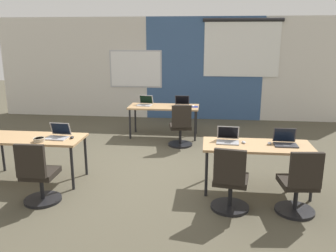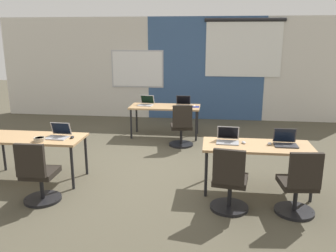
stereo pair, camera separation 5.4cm
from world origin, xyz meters
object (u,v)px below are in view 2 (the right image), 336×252
at_px(desk_near_right, 257,149).
at_px(chair_near_left_inner, 38,178).
at_px(laptop_near_right_inner, 228,139).
at_px(mouse_near_right_inner, 244,142).
at_px(desk_far_center, 165,109).
at_px(laptop_far_right, 183,104).
at_px(laptop_near_right_end, 285,142).
at_px(mouse_near_left_inner, 72,137).
at_px(snack_bowl, 39,139).
at_px(laptop_far_left, 146,103).
at_px(chair_near_right_end, 298,189).
at_px(chair_far_right, 181,129).
at_px(laptop_near_left_inner, 58,134).
at_px(desk_near_left, 34,140).
at_px(mouse_far_right, 194,106).
at_px(chair_near_right_inner, 229,185).
at_px(mouse_near_right_end, 269,144).

xyz_separation_m(desk_near_right, chair_near_left_inner, (-3.05, -0.80, -0.28)).
distance_m(laptop_near_right_inner, mouse_near_right_inner, 0.24).
bearing_deg(desk_far_center, laptop_far_right, 8.53).
distance_m(laptop_near_right_inner, laptop_near_right_end, 0.84).
height_order(desk_near_right, mouse_near_left_inner, mouse_near_left_inner).
bearing_deg(snack_bowl, laptop_far_left, 70.47).
bearing_deg(snack_bowl, chair_near_right_end, -7.80).
bearing_deg(chair_far_right, laptop_near_right_inner, 103.79).
bearing_deg(desk_far_center, laptop_near_right_end, -51.91).
bearing_deg(laptop_far_left, chair_far_right, -34.12).
bearing_deg(laptop_near_right_end, desk_near_right, -173.11).
bearing_deg(laptop_far_left, chair_near_right_end, -46.38).
distance_m(desk_near_right, laptop_near_right_inner, 0.45).
height_order(desk_far_center, snack_bowl, snack_bowl).
xyz_separation_m(laptop_far_left, laptop_far_right, (0.86, 0.01, 0.00)).
relative_size(chair_near_right_end, laptop_near_left_inner, 2.65).
xyz_separation_m(desk_far_center, laptop_near_right_end, (2.16, -2.75, 0.11)).
distance_m(chair_near_right_end, chair_far_right, 3.29).
bearing_deg(laptop_near_right_end, snack_bowl, -175.65).
bearing_deg(mouse_near_right_inner, laptop_far_left, 125.68).
height_order(desk_near_left, laptop_far_right, laptop_far_right).
distance_m(mouse_far_right, chair_far_right, 0.84).
height_order(desk_near_left, desk_near_right, same).
relative_size(mouse_near_right_inner, laptop_far_right, 0.33).
relative_size(laptop_near_right_inner, laptop_far_right, 1.04).
bearing_deg(laptop_far_left, laptop_near_right_inner, -50.25).
distance_m(desk_near_left, laptop_far_left, 3.13).
xyz_separation_m(laptop_near_right_inner, chair_near_right_inner, (0.01, -0.81, -0.39)).
distance_m(desk_far_center, snack_bowl, 3.39).
bearing_deg(laptop_near_right_inner, laptop_far_right, 111.54).
distance_m(mouse_near_left_inner, chair_far_right, 2.60).
bearing_deg(laptop_near_right_end, desk_near_left, -179.01).
xyz_separation_m(laptop_near_right_inner, chair_near_left_inner, (-2.61, -0.89, -0.39)).
xyz_separation_m(mouse_near_right_inner, snack_bowl, (-3.09, -0.27, 0.02)).
relative_size(chair_near_right_inner, laptop_near_left_inner, 2.65).
distance_m(desk_near_right, chair_far_right, 2.46).
bearing_deg(desk_far_center, desk_near_right, -57.99).
bearing_deg(chair_near_right_end, desk_far_center, -63.53).
relative_size(mouse_near_right_inner, snack_bowl, 0.62).
xyz_separation_m(laptop_near_right_end, chair_near_left_inner, (-3.45, -0.85, -0.39)).
bearing_deg(snack_bowl, mouse_near_right_inner, 4.96).
bearing_deg(desk_near_right, mouse_near_left_inner, 179.82).
relative_size(mouse_near_right_end, laptop_near_left_inner, 0.32).
bearing_deg(laptop_near_left_inner, laptop_far_left, 75.96).
bearing_deg(desk_far_center, chair_near_right_end, -58.02).
xyz_separation_m(desk_near_left, mouse_near_left_inner, (0.64, 0.01, 0.08)).
bearing_deg(desk_near_right, chair_near_left_inner, -165.28).
height_order(laptop_near_right_inner, laptop_far_right, laptop_far_right).
xyz_separation_m(chair_near_right_end, chair_near_left_inner, (-3.50, -0.07, 0.00)).
bearing_deg(desk_near_left, laptop_near_right_inner, 1.72).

